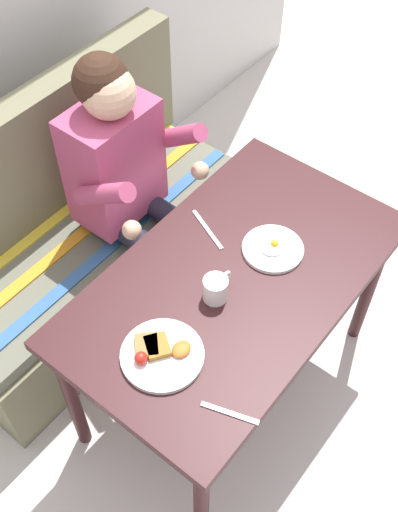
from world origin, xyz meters
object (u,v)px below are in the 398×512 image
Objects in this scene: knife at (207,229)px; fork at (230,413)px; plate_eggs at (273,248)px; coffee_mug at (216,288)px; couch at (86,243)px; person at (128,174)px; table at (234,291)px; plate_breakfast at (161,354)px.

fork is at bearing -113.76° from knife.
plate_eggs is 0.28m from coffee_mug.
plate_eggs is at bearing -78.07° from couch.
plate_eggs is at bearing -86.38° from person.
coffee_mug reaches higher than fork.
couch is 0.46m from person.
plate_breakfast is (-0.38, -0.00, 0.10)m from table.
plate_breakfast is at bearing -130.38° from person.
plate_eggs is 1.77× the size of coffee_mug.
fork is at bearing -136.90° from coffee_mug.
knife is (-0.03, -0.39, -0.01)m from person.
plate_eggs is 0.24m from knife.
person reaches higher than coffee_mug.
table is at bearing 168.67° from plate_eggs.
person is at bearing 68.54° from coffee_mug.
couch is at bearing 90.00° from table.
knife is (0.21, 0.20, -0.04)m from coffee_mug.
coffee_mug is 0.59× the size of knife.
person is 5.81× the size of plate_eggs.
table is 0.24m from knife.
plate_eggs is 0.61m from fork.
knife reaches higher than table.
plate_breakfast is 1.25× the size of knife.
plate_eggs is (0.04, -0.62, -0.00)m from person.
plate_eggs is at bearing -11.33° from table.
coffee_mug is (-0.10, -0.77, 0.45)m from couch.
table is 0.19m from plate_eggs.
plate_breakfast reaches higher than fork.
coffee_mug is at bearing -113.46° from knife.
person is 0.62m from plate_eggs.
couch is at bearing 126.48° from person.
fork is (-0.56, -0.24, -0.01)m from plate_eggs.
table is at bearing 0.61° from plate_breakfast.
plate_breakfast is at bearing 176.87° from plate_eggs.
knife is (0.50, 0.47, 0.00)m from fork.
coffee_mug reaches higher than knife.
couch is at bearing 50.85° from fork.
couch is at bearing 123.19° from knife.
couch is at bearing 63.95° from plate_breakfast.
coffee_mug is at bearing -111.46° from person.
person is at bearing 49.62° from plate_breakfast.
plate_breakfast is 1.20× the size of plate_eggs.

